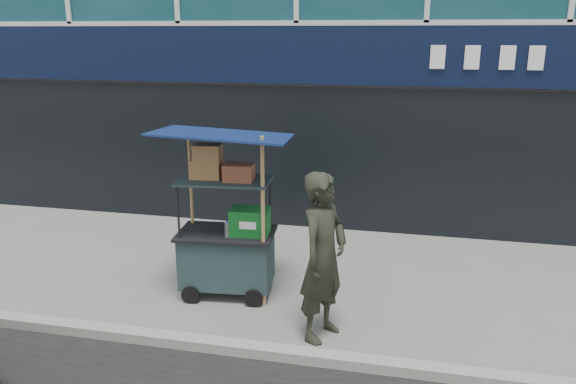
# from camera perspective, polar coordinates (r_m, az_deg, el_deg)

# --- Properties ---
(ground) EXTENTS (80.00, 80.00, 0.00)m
(ground) POSITION_cam_1_polar(r_m,az_deg,el_deg) (6.41, -6.49, -14.78)
(ground) COLOR slate
(ground) RESTS_ON ground
(curb) EXTENTS (80.00, 0.18, 0.12)m
(curb) POSITION_cam_1_polar(r_m,az_deg,el_deg) (6.22, -7.12, -15.21)
(curb) COLOR gray
(curb) RESTS_ON ground
(vendor_cart) EXTENTS (1.71, 1.28, 2.17)m
(vendor_cart) POSITION_cam_1_polar(r_m,az_deg,el_deg) (7.15, -6.14, -4.65)
(vendor_cart) COLOR #1A292C
(vendor_cart) RESTS_ON ground
(vendor_man) EXTENTS (0.68, 0.81, 1.88)m
(vendor_man) POSITION_cam_1_polar(r_m,az_deg,el_deg) (6.07, 3.60, -6.63)
(vendor_man) COLOR black
(vendor_man) RESTS_ON ground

